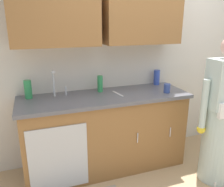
# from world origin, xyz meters

# --- Properties ---
(kitchen_wall_with_uppers) EXTENTS (4.80, 0.44, 2.70)m
(kitchen_wall_with_uppers) POSITION_xyz_m (-0.14, 0.99, 1.48)
(kitchen_wall_with_uppers) COLOR beige
(kitchen_wall_with_uppers) RESTS_ON ground
(counter_cabinet) EXTENTS (1.90, 0.62, 0.90)m
(counter_cabinet) POSITION_xyz_m (-0.55, 0.70, 0.45)
(counter_cabinet) COLOR brown
(counter_cabinet) RESTS_ON ground
(countertop) EXTENTS (1.96, 0.66, 0.04)m
(countertop) POSITION_xyz_m (-0.55, 0.70, 0.92)
(countertop) COLOR #595960
(countertop) RESTS_ON counter_cabinet
(sink) EXTENTS (0.50, 0.36, 0.35)m
(sink) POSITION_xyz_m (-1.07, 0.71, 0.93)
(sink) COLOR #B7BABF
(sink) RESTS_ON counter_cabinet
(person_at_sink) EXTENTS (0.55, 0.34, 1.62)m
(person_at_sink) POSITION_xyz_m (0.56, 0.05, 0.69)
(person_at_sink) COLOR white
(person_at_sink) RESTS_ON ground
(bottle_water_tall) EXTENTS (0.08, 0.08, 0.20)m
(bottle_water_tall) POSITION_xyz_m (0.25, 0.93, 1.04)
(bottle_water_tall) COLOR #334CB2
(bottle_water_tall) RESTS_ON countertop
(bottle_water_short) EXTENTS (0.06, 0.06, 0.20)m
(bottle_water_short) POSITION_xyz_m (-0.56, 0.86, 1.04)
(bottle_water_short) COLOR #2D8C4C
(bottle_water_short) RESTS_ON countertop
(bottle_dish_liquid) EXTENTS (0.08, 0.08, 0.20)m
(bottle_dish_liquid) POSITION_xyz_m (-1.38, 0.87, 1.04)
(bottle_dish_liquid) COLOR #2D8C4C
(bottle_dish_liquid) RESTS_ON countertop
(cup_by_sink) EXTENTS (0.08, 0.08, 0.11)m
(cup_by_sink) POSITION_xyz_m (0.18, 0.55, 0.99)
(cup_by_sink) COLOR #33478C
(cup_by_sink) RESTS_ON countertop
(knife_on_counter) EXTENTS (0.06, 0.24, 0.01)m
(knife_on_counter) POSITION_xyz_m (-0.39, 0.69, 0.94)
(knife_on_counter) COLOR silver
(knife_on_counter) RESTS_ON countertop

